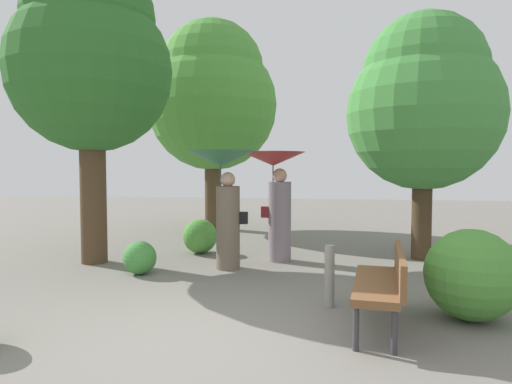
# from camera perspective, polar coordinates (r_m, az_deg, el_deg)

# --- Properties ---
(ground_plane) EXTENTS (40.00, 40.00, 0.00)m
(ground_plane) POSITION_cam_1_polar(r_m,az_deg,el_deg) (4.63, -8.00, -18.41)
(ground_plane) COLOR slate
(person_left) EXTENTS (1.14, 1.14, 1.97)m
(person_left) POSITION_cam_1_polar(r_m,az_deg,el_deg) (7.48, -4.11, 0.83)
(person_left) COLOR #6B5B4C
(person_left) RESTS_ON ground
(person_right) EXTENTS (1.16, 1.16, 1.97)m
(person_right) POSITION_cam_1_polar(r_m,az_deg,el_deg) (8.10, 2.54, 0.90)
(person_right) COLOR gray
(person_right) RESTS_ON ground
(park_bench) EXTENTS (0.64, 1.54, 0.83)m
(park_bench) POSITION_cam_1_polar(r_m,az_deg,el_deg) (4.99, 15.93, -10.73)
(park_bench) COLOR #38383D
(park_bench) RESTS_ON ground
(tree_near_left) EXTENTS (3.50, 3.50, 5.67)m
(tree_near_left) POSITION_cam_1_polar(r_m,az_deg,el_deg) (12.52, -5.54, 12.14)
(tree_near_left) COLOR #4C3823
(tree_near_left) RESTS_ON ground
(tree_near_right) EXTENTS (2.77, 2.77, 4.48)m
(tree_near_right) POSITION_cam_1_polar(r_m,az_deg,el_deg) (8.86, 20.52, 10.70)
(tree_near_right) COLOR #42301E
(tree_near_right) RESTS_ON ground
(tree_mid_left) EXTENTS (2.81, 2.81, 5.39)m
(tree_mid_left) POSITION_cam_1_polar(r_m,az_deg,el_deg) (8.65, -20.23, 15.89)
(tree_mid_left) COLOR #4C3823
(tree_mid_left) RESTS_ON ground
(bush_path_left) EXTENTS (1.02, 1.02, 1.02)m
(bush_path_left) POSITION_cam_1_polar(r_m,az_deg,el_deg) (5.60, 25.66, -9.43)
(bush_path_left) COLOR #4C9338
(bush_path_left) RESTS_ON ground
(bush_path_right) EXTENTS (0.68, 0.68, 0.68)m
(bush_path_right) POSITION_cam_1_polar(r_m,az_deg,el_deg) (8.97, -7.10, -5.57)
(bush_path_right) COLOR #4C9338
(bush_path_right) RESTS_ON ground
(bush_behind_bench) EXTENTS (0.53, 0.53, 0.53)m
(bush_behind_bench) POSITION_cam_1_polar(r_m,az_deg,el_deg) (7.43, -14.51, -8.08)
(bush_behind_bench) COLOR #428C3D
(bush_behind_bench) RESTS_ON ground
(path_marker_post) EXTENTS (0.12, 0.12, 0.76)m
(path_marker_post) POSITION_cam_1_polar(r_m,az_deg,el_deg) (5.62, 9.29, -10.48)
(path_marker_post) COLOR gray
(path_marker_post) RESTS_ON ground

